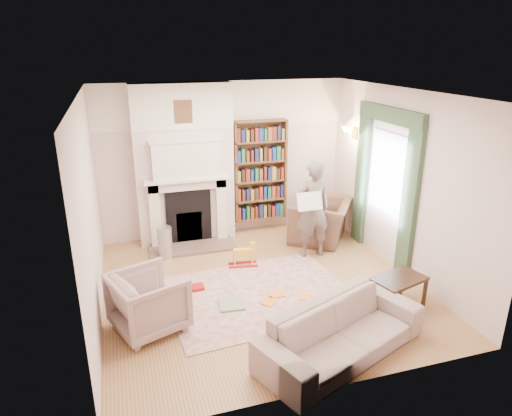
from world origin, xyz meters
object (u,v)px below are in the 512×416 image
object	(u,v)px
armchair_left	(149,302)
man_reading	(313,209)
armchair_reading	(321,220)
paraffin_heater	(165,243)
coffee_table	(397,292)
bookcase	(260,171)
sofa	(342,331)
rocking_horse	(243,255)

from	to	relation	value
armchair_left	man_reading	world-z (taller)	man_reading
armchair_reading	paraffin_heater	xyz separation A→B (m)	(-2.82, 0.03, -0.09)
coffee_table	armchair_reading	bearing A→B (deg)	73.72
armchair_left	bookcase	bearing A→B (deg)	-61.10
armchair_reading	man_reading	distance (m)	0.88
armchair_left	man_reading	size ratio (longest dim) A/B	0.50
bookcase	armchair_left	size ratio (longest dim) A/B	2.22
bookcase	sofa	world-z (taller)	bookcase
armchair_reading	armchair_left	world-z (taller)	armchair_left
armchair_reading	rocking_horse	size ratio (longest dim) A/B	2.44
coffee_table	rocking_horse	bearing A→B (deg)	116.55
armchair_left	man_reading	xyz separation A→B (m)	(2.79, 1.36, 0.45)
sofa	bookcase	bearing A→B (deg)	64.22
armchair_reading	sofa	world-z (taller)	armchair_reading
coffee_table	paraffin_heater	world-z (taller)	paraffin_heater
armchair_reading	coffee_table	distance (m)	2.46
armchair_reading	armchair_left	bearing A→B (deg)	-22.61
paraffin_heater	sofa	bearing A→B (deg)	-62.63
sofa	man_reading	world-z (taller)	man_reading
bookcase	paraffin_heater	bearing A→B (deg)	-158.88
bookcase	coffee_table	distance (m)	3.48
man_reading	rocking_horse	bearing A→B (deg)	1.95
armchair_reading	armchair_left	xyz separation A→B (m)	(-3.24, -1.96, 0.01)
armchair_left	paraffin_heater	bearing A→B (deg)	-32.71
bookcase	paraffin_heater	xyz separation A→B (m)	(-1.89, -0.73, -0.90)
man_reading	paraffin_heater	bearing A→B (deg)	-15.60
bookcase	coffee_table	bearing A→B (deg)	-73.61
bookcase	paraffin_heater	world-z (taller)	bookcase
bookcase	rocking_horse	world-z (taller)	bookcase
bookcase	coffee_table	world-z (taller)	bookcase
bookcase	rocking_horse	distance (m)	1.87
armchair_left	rocking_horse	xyz separation A→B (m)	(1.58, 1.31, -0.17)
coffee_table	sofa	bearing A→B (deg)	-166.74
bookcase	sofa	xyz separation A→B (m)	(-0.25, -3.89, -0.87)
man_reading	bookcase	bearing A→B (deg)	-71.09
rocking_horse	bookcase	bearing A→B (deg)	71.83
man_reading	coffee_table	distance (m)	2.00
armchair_left	coffee_table	xyz separation A→B (m)	(3.25, -0.49, -0.15)
coffee_table	paraffin_heater	bearing A→B (deg)	122.29
rocking_horse	coffee_table	bearing A→B (deg)	-37.81
bookcase	sofa	distance (m)	4.00
armchair_left	sofa	bearing A→B (deg)	-140.44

